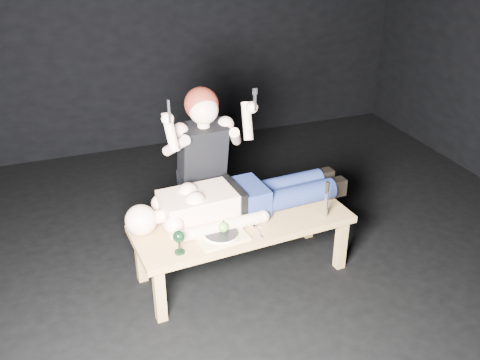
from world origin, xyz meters
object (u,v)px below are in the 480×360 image
Objects in this scene: table at (242,247)px; serving_tray at (221,236)px; kneeling_woman at (200,165)px; lying_man at (241,195)px; carving_knife at (326,199)px; goblet at (179,242)px.

serving_tray is at bearing -148.78° from table.
lying_man is at bearing -64.36° from kneeling_woman.
carving_knife is (0.53, -0.28, 0.00)m from lying_man.
goblet is at bearing -160.90° from table.
table is at bearing -110.85° from lying_man.
table is at bearing -74.46° from kneeling_woman.
carving_knife is (0.57, -0.15, 0.36)m from table.
table is 0.70m from kneeling_woman.
table is 9.40× the size of goblet.
goblet is at bearing -166.74° from serving_tray.
table is 0.35m from serving_tray.
serving_tray is (-0.21, -0.15, 0.24)m from table.
goblet is 1.09m from carving_knife.
carving_knife is at bearing -18.52° from table.
goblet is (-0.36, -0.73, -0.15)m from kneeling_woman.
lying_man reaches higher than goblet.
carving_knife is at bearing -43.30° from kneeling_woman.
kneeling_woman reaches higher than goblet.
kneeling_woman is 0.83m from goblet.
goblet reaches higher than table.
carving_knife reaches higher than table.
table is 0.39m from lying_man.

